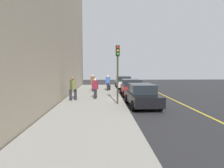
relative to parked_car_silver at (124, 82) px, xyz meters
name	(u,v)px	position (x,y,z in m)	size (l,w,h in m)	color
ground_plane	(137,102)	(10.68, -0.03, -0.76)	(56.00, 56.00, 0.00)	#28282B
sidewalk	(93,102)	(10.68, -3.33, -0.68)	(28.00, 4.60, 0.15)	gray
lane_stripe_centre	(178,102)	(10.68, 3.17, -0.75)	(28.00, 0.14, 0.01)	gold
parked_car_silver	(124,82)	(0.00, 0.00, 0.00)	(4.44, 2.00, 1.51)	black
parked_car_red	(132,87)	(6.75, 0.11, 0.00)	(4.32, 1.91, 1.51)	black
parked_car_black	(142,95)	(12.23, 0.09, 0.00)	(4.40, 2.00, 1.51)	black
pedestrian_olive_coat	(73,88)	(10.37, -4.85, 0.35)	(0.57, 0.53, 1.80)	black
pedestrian_burgundy_coat	(95,88)	(9.58, -3.19, 0.26)	(0.53, 0.48, 1.63)	black
pedestrian_brown_coat	(93,82)	(4.55, -3.66, 0.32)	(0.58, 0.47, 1.75)	black
pedestrian_blue_coat	(108,82)	(3.90, -2.08, 0.27)	(0.53, 0.49, 1.64)	black
traffic_light_pole	(118,64)	(12.03, -1.56, 2.10)	(0.35, 0.26, 3.97)	#2D2D19
rolling_suitcase	(109,88)	(3.54, -1.89, -0.34)	(0.34, 0.22, 0.88)	black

